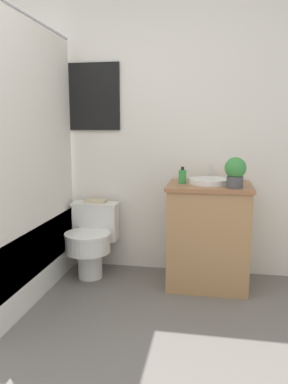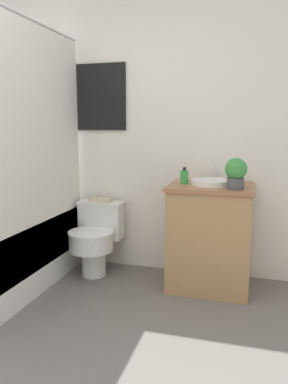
{
  "view_description": "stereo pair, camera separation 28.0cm",
  "coord_description": "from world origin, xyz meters",
  "px_view_note": "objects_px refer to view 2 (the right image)",
  "views": [
    {
      "loc": [
        0.78,
        -1.17,
        1.24
      ],
      "look_at": [
        0.29,
        1.55,
        0.77
      ],
      "focal_mm": 35.0,
      "sensor_mm": 36.0,
      "label": 1
    },
    {
      "loc": [
        1.05,
        -1.11,
        1.24
      ],
      "look_at": [
        0.29,
        1.55,
        0.77
      ],
      "focal_mm": 35.0,
      "sensor_mm": 36.0,
      "label": 2
    }
  ],
  "objects_px": {
    "sink": "(212,182)",
    "book_on_tank": "(101,200)",
    "soap_bottle": "(184,177)",
    "potted_plant": "(236,172)",
    "toilet": "(96,236)"
  },
  "relations": [
    {
      "from": "sink",
      "to": "soap_bottle",
      "type": "height_order",
      "value": "same"
    },
    {
      "from": "toilet",
      "to": "book_on_tank",
      "type": "xyz_separation_m",
      "value": [
        0.0,
        0.13,
        0.29
      ]
    },
    {
      "from": "sink",
      "to": "toilet",
      "type": "bearing_deg",
      "value": -179.47
    },
    {
      "from": "toilet",
      "to": "soap_bottle",
      "type": "xyz_separation_m",
      "value": [
        0.76,
        -0.01,
        0.54
      ]
    },
    {
      "from": "toilet",
      "to": "book_on_tank",
      "type": "height_order",
      "value": "book_on_tank"
    },
    {
      "from": "sink",
      "to": "soap_bottle",
      "type": "xyz_separation_m",
      "value": [
        -0.21,
        -0.02,
        0.03
      ]
    },
    {
      "from": "toilet",
      "to": "potted_plant",
      "type": "distance_m",
      "value": 1.3
    },
    {
      "from": "potted_plant",
      "to": "soap_bottle",
      "type": "bearing_deg",
      "value": 159.44
    },
    {
      "from": "book_on_tank",
      "to": "soap_bottle",
      "type": "bearing_deg",
      "value": -10.56
    },
    {
      "from": "toilet",
      "to": "book_on_tank",
      "type": "bearing_deg",
      "value": 90.0
    },
    {
      "from": "soap_bottle",
      "to": "potted_plant",
      "type": "bearing_deg",
      "value": -20.56
    },
    {
      "from": "soap_bottle",
      "to": "sink",
      "type": "bearing_deg",
      "value": 5.45
    },
    {
      "from": "sink",
      "to": "potted_plant",
      "type": "relative_size",
      "value": 1.63
    },
    {
      "from": "sink",
      "to": "potted_plant",
      "type": "height_order",
      "value": "potted_plant"
    },
    {
      "from": "sink",
      "to": "book_on_tank",
      "type": "height_order",
      "value": "sink"
    }
  ]
}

